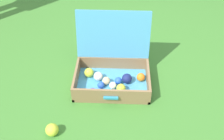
% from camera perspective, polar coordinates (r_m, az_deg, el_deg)
% --- Properties ---
extents(ground_plane, '(16.00, 16.00, 0.00)m').
position_cam_1_polar(ground_plane, '(2.17, 2.19, -4.03)').
color(ground_plane, '#3D7A2D').
extents(open_suitcase, '(0.59, 0.51, 0.53)m').
position_cam_1_polar(open_suitcase, '(2.16, 0.05, 0.05)').
color(open_suitcase, '#4799C6').
rests_on(open_suitcase, ground).
extents(stray_ball_on_grass, '(0.09, 0.09, 0.09)m').
position_cam_1_polar(stray_ball_on_grass, '(1.89, -12.57, -12.24)').
color(stray_ball_on_grass, '#CCDB38').
rests_on(stray_ball_on_grass, ground).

